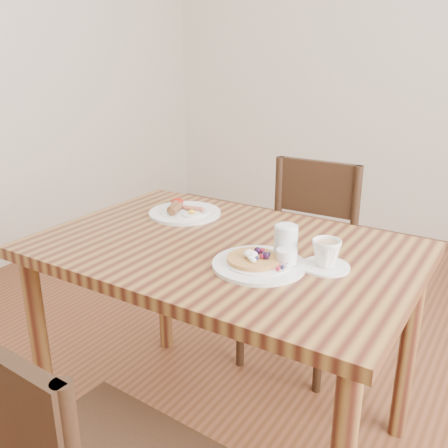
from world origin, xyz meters
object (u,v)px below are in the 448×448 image
object	(u,v)px
chair_far	(303,254)
teacup_saucer	(326,256)
dining_table	(224,273)
breakfast_plate	(184,211)
pancake_plate	(261,262)
water_glass	(286,243)

from	to	relation	value
chair_far	teacup_saucer	size ratio (longest dim) A/B	6.29
teacup_saucer	chair_far	bearing A→B (deg)	117.86
chair_far	dining_table	bearing A→B (deg)	87.16
dining_table	breakfast_plate	xyz separation A→B (m)	(-0.29, 0.18, 0.11)
dining_table	pancake_plate	world-z (taller)	pancake_plate
dining_table	teacup_saucer	xyz separation A→B (m)	(0.34, 0.00, 0.14)
dining_table	pancake_plate	size ratio (longest dim) A/B	4.44
dining_table	breakfast_plate	bearing A→B (deg)	148.78
chair_far	water_glass	distance (m)	0.74
teacup_saucer	water_glass	size ratio (longest dim) A/B	1.29
breakfast_plate	dining_table	bearing A→B (deg)	-31.22
pancake_plate	water_glass	size ratio (longest dim) A/B	2.49
dining_table	water_glass	bearing A→B (deg)	-2.38
dining_table	teacup_saucer	distance (m)	0.37
dining_table	breakfast_plate	size ratio (longest dim) A/B	4.44
pancake_plate	teacup_saucer	xyz separation A→B (m)	(0.16, 0.09, 0.02)
dining_table	chair_far	distance (m)	0.65
pancake_plate	dining_table	bearing A→B (deg)	154.17
dining_table	water_glass	size ratio (longest dim) A/B	11.07
teacup_saucer	breakfast_plate	bearing A→B (deg)	164.75
breakfast_plate	pancake_plate	bearing A→B (deg)	-29.23
dining_table	water_glass	world-z (taller)	water_glass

